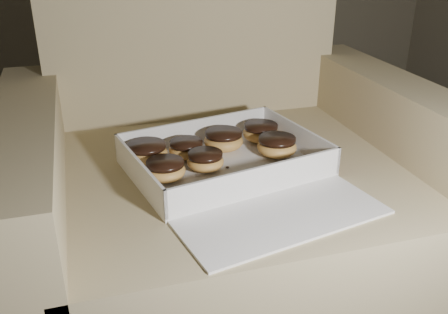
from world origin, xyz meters
name	(u,v)px	position (x,y,z in m)	size (l,w,h in m)	color
armchair	(223,201)	(0.42, 0.77, 0.31)	(0.95, 0.80, 0.99)	tan
bakery_box	(235,171)	(0.41, 0.64, 0.46)	(0.46, 0.51, 0.07)	white
donut_a	(277,146)	(0.53, 0.69, 0.47)	(0.09, 0.09, 0.04)	#C89045
donut_b	(165,170)	(0.27, 0.65, 0.47)	(0.08, 0.08, 0.04)	#C89045
donut_c	(205,160)	(0.36, 0.67, 0.47)	(0.08, 0.08, 0.04)	#C89045
donut_d	(224,140)	(0.42, 0.76, 0.48)	(0.09, 0.09, 0.04)	#C89045
donut_e	(147,153)	(0.25, 0.74, 0.48)	(0.09, 0.09, 0.04)	#C89045
donut_f	(261,132)	(0.52, 0.78, 0.47)	(0.08, 0.08, 0.04)	#C89045
donut_g	(186,149)	(0.33, 0.74, 0.47)	(0.08, 0.08, 0.04)	#C89045
crumb_a	(184,208)	(0.28, 0.53, 0.45)	(0.01, 0.01, 0.00)	black
crumb_b	(321,171)	(0.58, 0.59, 0.45)	(0.01, 0.01, 0.00)	black
crumb_c	(287,174)	(0.51, 0.60, 0.45)	(0.01, 0.01, 0.00)	black
crumb_d	(227,167)	(0.40, 0.66, 0.45)	(0.01, 0.01, 0.00)	black
crumb_e	(175,203)	(0.27, 0.55, 0.45)	(0.01, 0.01, 0.00)	black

